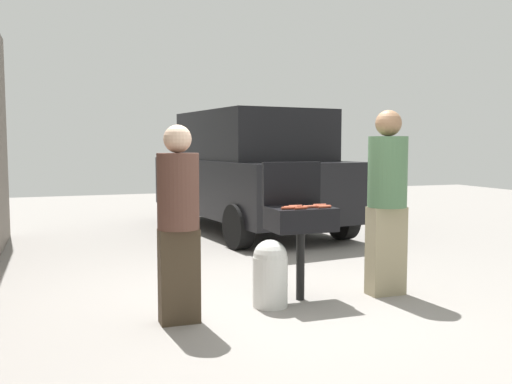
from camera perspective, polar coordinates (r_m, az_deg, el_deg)
ground_plane at (r=5.37m, az=1.68°, el=-11.13°), size 24.00×24.00×0.00m
bbq_grill at (r=5.32m, az=4.57°, el=-3.05°), size 0.60×0.44×0.89m
grill_lid_open at (r=5.48m, az=3.65°, el=0.88°), size 0.60×0.05×0.42m
hot_dog_0 at (r=5.17m, az=3.51°, el=-1.56°), size 0.13×0.03×0.03m
hot_dog_1 at (r=5.10m, az=3.30°, el=-1.64°), size 0.13×0.04×0.03m
hot_dog_2 at (r=5.24m, az=6.98°, el=-1.50°), size 0.13×0.03×0.03m
hot_dog_3 at (r=5.12m, az=4.58°, el=-1.62°), size 0.13×0.04×0.03m
hot_dog_4 at (r=5.36m, az=6.46°, el=-1.35°), size 0.13×0.04×0.03m
hot_dog_5 at (r=5.26m, az=6.80°, el=-1.46°), size 0.13×0.04×0.03m
hot_dog_6 at (r=5.24m, az=4.02°, el=-1.47°), size 0.13×0.03×0.03m
hot_dog_7 at (r=5.23m, az=5.47°, el=-1.49°), size 0.13×0.03×0.03m
propane_tank at (r=5.15m, az=1.45°, el=-8.13°), size 0.32×0.32×0.62m
person_left at (r=4.64m, az=-7.90°, el=-2.49°), size 0.34×0.34×1.64m
person_right at (r=5.61m, az=13.19°, el=-0.34°), size 0.38×0.38×1.81m
parked_minivan at (r=9.56m, az=-0.73°, el=2.16°), size 2.49×4.61×2.02m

